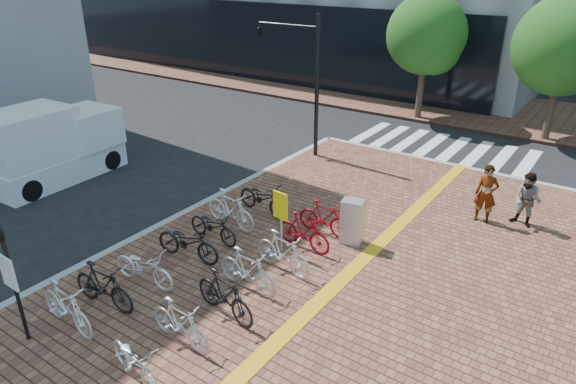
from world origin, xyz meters
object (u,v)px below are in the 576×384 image
Objects in this scene: bike_1 at (103,286)px; traffic_light_pole at (290,57)px; pedestrian_b at (527,200)px; bike_9 at (224,295)px; bike_0 at (66,307)px; bike_11 at (283,252)px; bike_6 at (263,198)px; bike_12 at (304,232)px; pedestrian_a at (486,194)px; bike_7 at (135,362)px; utility_box at (352,222)px; bike_2 at (144,267)px; bike_13 at (324,218)px; box_truck at (51,146)px; bike_5 at (231,209)px; bike_3 at (188,242)px; bike_8 at (180,323)px; yellow_sign at (280,211)px; notice_sign at (7,265)px; bike_10 at (247,270)px; bike_4 at (213,226)px.

traffic_light_pole is at bearing 8.16° from bike_1.
bike_9 is at bearing -104.75° from pedestrian_b.
bike_0 reaches higher than bike_11.
bike_12 is at bearing -109.83° from bike_6.
bike_12 is 0.96× the size of pedestrian_a.
bike_11 is 1.25m from bike_12.
utility_box is (0.86, 6.97, 0.21)m from bike_7.
bike_13 is at bearing -31.60° from bike_2.
box_truck reaches higher than bike_13.
utility_box is at bearing -42.82° from traffic_light_pole.
traffic_light_pole is at bearing 26.14° from bike_5.
bike_2 is 1.45m from bike_3.
bike_11 is at bearing 0.01° from bike_8.
yellow_sign reaches higher than utility_box.
bike_1 is at bearing -26.07° from box_truck.
pedestrian_b is 0.35× the size of box_truck.
yellow_sign is at bearing -92.85° from bike_5.
bike_12 is at bearing -120.14° from pedestrian_b.
notice_sign is at bearing -131.63° from pedestrian_a.
bike_6 is at bearing 13.45° from box_truck.
bike_13 is (0.07, 3.44, -0.03)m from bike_10.
bike_6 is 1.07× the size of bike_10.
bike_9 is 8.72m from pedestrian_a.
bike_13 is 0.31× the size of traffic_light_pole.
pedestrian_b is 5.40m from utility_box.
bike_1 is 4.76m from yellow_sign.
bike_5 reaches higher than bike_3.
bike_4 is at bearing 93.61° from bike_11.
bike_5 is at bearing 35.75° from bike_7.
bike_4 is 8.19m from pedestrian_a.
box_truck is at bearing 100.65° from bike_5.
notice_sign is at bearing 154.97° from bike_0.
bike_2 is at bearing -124.40° from utility_box.
bike_1 is 0.95× the size of bike_6.
bike_4 is 1.05× the size of pedestrian_b.
bike_3 is 1.48× the size of utility_box.
bike_5 is at bearing 31.67° from bike_8.
bike_13 is 10.64m from box_truck.
bike_1 reaches higher than bike_3.
bike_2 is 1.04× the size of bike_4.
bike_5 is at bearing 10.96° from bike_4.
box_truck is at bearing 65.51° from bike_2.
bike_11 is (0.00, 2.25, -0.01)m from bike_9.
utility_box is 0.24× the size of traffic_light_pole.
bike_8 is 9.89m from pedestrian_a.
bike_0 is 0.98× the size of bike_5.
bike_0 is 6.85m from bike_6.
pedestrian_b reaches higher than bike_13.
bike_7 is 1.30× the size of utility_box.
bike_9 is 0.38× the size of box_truck.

